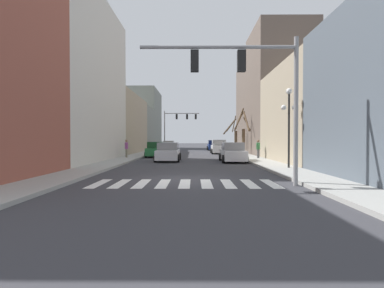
% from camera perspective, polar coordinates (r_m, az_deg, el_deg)
% --- Properties ---
extents(ground_plane, '(240.00, 240.00, 0.00)m').
position_cam_1_polar(ground_plane, '(13.80, -1.22, -6.81)').
color(ground_plane, '#38383D').
extents(sidewalk_left, '(2.11, 90.00, 0.15)m').
position_cam_1_polar(sidewalk_left, '(15.08, -23.68, -5.94)').
color(sidewalk_left, '#9E9E99').
rests_on(sidewalk_left, ground_plane).
extents(sidewalk_right, '(2.11, 90.00, 0.15)m').
position_cam_1_polar(sidewalk_right, '(14.79, 21.71, -6.06)').
color(sidewalk_right, '#9E9E99').
rests_on(sidewalk_right, ground_plane).
extents(building_row_left, '(6.00, 58.66, 13.25)m').
position_cam_1_polar(building_row_left, '(36.97, -15.71, 6.58)').
color(building_row_left, '#934C3D').
rests_on(building_row_left, ground_plane).
extents(building_row_right, '(6.00, 37.78, 13.81)m').
position_cam_1_polar(building_row_right, '(30.50, 18.49, 7.40)').
color(building_row_right, '#515B66').
rests_on(building_row_right, ground_plane).
extents(crosswalk_stripes, '(7.65, 2.60, 0.01)m').
position_cam_1_polar(crosswalk_stripes, '(12.60, -1.38, -7.54)').
color(crosswalk_stripes, white).
rests_on(crosswalk_stripes, ground_plane).
extents(traffic_signal_near, '(6.27, 0.28, 5.90)m').
position_cam_1_polar(traffic_signal_near, '(12.34, 11.04, 12.18)').
color(traffic_signal_near, gray).
rests_on(traffic_signal_near, ground_plane).
extents(traffic_signal_far, '(5.77, 0.28, 6.48)m').
position_cam_1_polar(traffic_signal_far, '(49.13, -2.85, 4.33)').
color(traffic_signal_far, gray).
rests_on(traffic_signal_far, ground_plane).
extents(street_lamp_right_corner, '(0.95, 0.36, 4.75)m').
position_cam_1_polar(street_lamp_right_corner, '(18.88, 17.99, 5.85)').
color(street_lamp_right_corner, black).
rests_on(street_lamp_right_corner, sidewalk_right).
extents(car_parked_left_far, '(2.00, 4.33, 1.77)m').
position_cam_1_polar(car_parked_left_far, '(38.43, 5.10, -0.61)').
color(car_parked_left_far, white).
rests_on(car_parked_left_far, ground_plane).
extents(car_driving_toward_lane, '(2.05, 4.28, 1.57)m').
position_cam_1_polar(car_driving_toward_lane, '(31.48, -6.77, -1.10)').
color(car_driving_toward_lane, '#236B38').
rests_on(car_driving_toward_lane, ground_plane).
extents(car_at_intersection, '(1.96, 4.43, 1.68)m').
position_cam_1_polar(car_at_intersection, '(49.78, 4.04, -0.30)').
color(car_at_intersection, navy).
rests_on(car_at_intersection, ground_plane).
extents(car_parked_right_far, '(2.00, 4.62, 1.59)m').
position_cam_1_polar(car_parked_right_far, '(24.73, 7.75, -1.65)').
color(car_parked_right_far, silver).
rests_on(car_parked_right_far, ground_plane).
extents(car_parked_left_mid, '(1.98, 4.35, 1.60)m').
position_cam_1_polar(car_parked_left_mid, '(47.03, -4.45, -0.41)').
color(car_parked_left_mid, white).
rests_on(car_parked_left_mid, ground_plane).
extents(car_driving_away_lane, '(2.04, 4.17, 1.57)m').
position_cam_1_polar(car_driving_away_lane, '(25.28, -4.56, -1.61)').
color(car_driving_away_lane, silver).
rests_on(car_driving_away_lane, ground_plane).
extents(pedestrian_waiting_at_curb, '(0.39, 0.68, 1.66)m').
position_cam_1_polar(pedestrian_waiting_at_curb, '(28.58, -12.39, -0.54)').
color(pedestrian_waiting_at_curb, '#7A705B').
rests_on(pedestrian_waiting_at_curb, sidewalk_left).
extents(pedestrian_crossing_street, '(0.45, 0.65, 1.65)m').
position_cam_1_polar(pedestrian_crossing_street, '(27.54, 12.50, -0.60)').
color(pedestrian_crossing_street, '#4C4C51').
rests_on(pedestrian_crossing_street, sidewalk_right).
extents(street_tree_left_mid, '(2.00, 2.63, 5.22)m').
position_cam_1_polar(street_tree_left_mid, '(34.03, 9.74, 2.04)').
color(street_tree_left_mid, brown).
rests_on(street_tree_left_mid, sidewalk_right).
extents(street_tree_left_near, '(1.70, 1.55, 4.58)m').
position_cam_1_polar(street_tree_left_near, '(36.99, 8.05, 1.37)').
color(street_tree_left_near, '#473828').
rests_on(street_tree_left_near, sidewalk_right).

